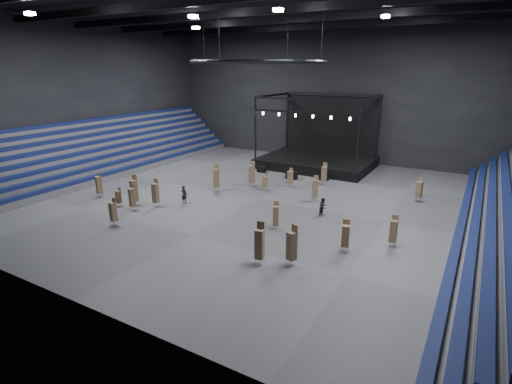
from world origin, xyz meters
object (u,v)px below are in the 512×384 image
Objects in this scene: chair_stack_2 at (324,173)px; chair_stack_5 at (345,235)px; chair_stack_15 at (393,231)px; chair_stack_16 at (260,243)px; chair_stack_1 at (118,196)px; chair_stack_6 at (265,181)px; flight_case_mid at (292,175)px; man_center at (184,194)px; chair_stack_10 at (419,189)px; stage at (319,155)px; chair_stack_8 at (216,178)px; chair_stack_0 at (292,245)px; chair_stack_14 at (315,188)px; chair_stack_17 at (132,197)px; chair_stack_3 at (113,211)px; flight_case_left at (262,169)px; flight_case_right at (324,177)px; chair_stack_7 at (276,215)px; chair_stack_13 at (155,193)px; chair_stack_12 at (99,185)px; crew_member at (323,207)px; chair_stack_4 at (290,177)px; chair_stack_9 at (134,190)px; chair_stack_11 at (252,173)px.

chair_stack_5 is at bearing -65.10° from chair_stack_2.
chair_stack_16 is (-7.02, -7.25, 0.27)m from chair_stack_15.
chair_stack_6 is at bearing 61.89° from chair_stack_1.
man_center reaches higher than flight_case_mid.
chair_stack_10 reaches higher than chair_stack_1.
chair_stack_8 is (-5.10, -16.12, 0.02)m from stage.
chair_stack_14 is (-3.71, 13.26, -0.15)m from chair_stack_0.
chair_stack_17 is at bearing -126.56° from chair_stack_8.
stage reaches higher than chair_stack_3.
stage is 5.79× the size of chair_stack_15.
chair_stack_5 is (11.26, -23.54, -0.18)m from stage.
flight_case_left is 1.08× the size of flight_case_right.
chair_stack_7 is at bearing -77.02° from stage.
chair_stack_0 reaches higher than man_center.
stage is at bearing 130.19° from chair_stack_0.
chair_stack_13 is at bearing -148.34° from chair_stack_14.
chair_stack_2 is 20.24m from chair_stack_16.
chair_stack_1 is at bearing -126.38° from flight_case_right.
chair_stack_8 is at bearing 57.22° from chair_stack_12.
chair_stack_3 is at bearing -15.49° from chair_stack_12.
chair_stack_17 reaches higher than flight_case_right.
flight_case_mid is 12.42m from crew_member.
chair_stack_0 is 1.57× the size of chair_stack_1.
chair_stack_16 is at bearing -93.73° from chair_stack_7.
chair_stack_12 is (-13.23, -10.38, 0.34)m from chair_stack_6.
chair_stack_2 reaches higher than chair_stack_4.
chair_stack_0 is at bearing 5.01° from chair_stack_17.
chair_stack_16 is (14.14, -5.23, 0.15)m from chair_stack_13.
chair_stack_5 is at bearing -64.44° from stage.
flight_case_mid is 0.52× the size of chair_stack_14.
man_center is at bearing 35.19° from chair_stack_12.
chair_stack_6 is at bearing 102.45° from chair_stack_7.
chair_stack_13 is (-0.29, 5.23, 0.15)m from chair_stack_3.
flight_case_right is 0.56× the size of chair_stack_1.
chair_stack_13 is (-11.05, -14.77, 0.07)m from chair_stack_2.
flight_case_mid is 0.45× the size of chair_stack_9.
chair_stack_5 is 14.77m from chair_stack_10.
chair_stack_13 is (-12.32, -0.64, 0.15)m from chair_stack_7.
chair_stack_2 is 23.69m from chair_stack_12.
chair_stack_10 is 10.78m from crew_member.
chair_stack_13 is (-16.03, 4.31, -0.09)m from chair_stack_0.
chair_stack_6 is 5.15m from chair_stack_8.
chair_stack_15 is (21.17, 2.02, -0.12)m from chair_stack_13.
chair_stack_9 is 1.25× the size of chair_stack_10.
flight_case_mid is at bearing 98.34° from chair_stack_6.
chair_stack_14 is at bearing -150.01° from man_center.
flight_case_mid is at bearing -92.21° from stage.
chair_stack_17 is (1.96, -0.10, 0.32)m from chair_stack_1.
chair_stack_3 is 22.09m from chair_stack_15.
chair_stack_11 is (-6.10, -6.17, 1.07)m from flight_case_right.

